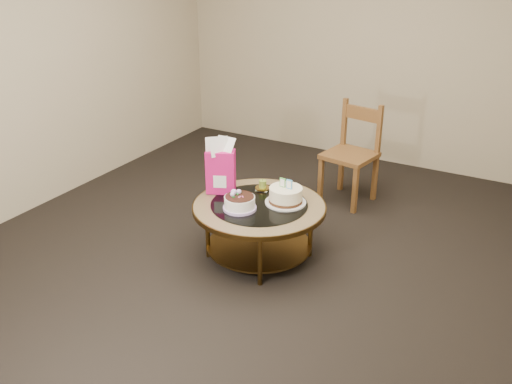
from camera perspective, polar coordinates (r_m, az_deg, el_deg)
The scene contains 8 objects.
ground at distance 4.54m, azimuth 0.31°, elevation -6.40°, with size 5.00×5.00×0.00m, color black.
room_walls at distance 3.98m, azimuth 0.36°, elevation 13.03°, with size 4.52×5.02×2.61m.
coffee_table at distance 4.36m, azimuth 0.32°, elevation -2.14°, with size 1.02×1.02×0.46m.
decorated_cake at distance 4.22m, azimuth -1.66°, elevation -1.13°, with size 0.25×0.25×0.15m.
cream_cake at distance 4.32m, azimuth 2.99°, elevation -0.36°, with size 0.31×0.31×0.20m.
gift_bag at distance 4.45m, azimuth -3.56°, elevation 2.63°, with size 0.25×0.22×0.45m.
pillar_candle at distance 4.55m, azimuth 0.67°, elevation 0.57°, with size 0.12×0.12×0.09m.
dining_chair at distance 5.37m, azimuth 9.56°, elevation 3.86°, with size 0.49×0.49×0.93m.
Camera 1 is at (1.89, -3.41, 2.34)m, focal length 40.00 mm.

